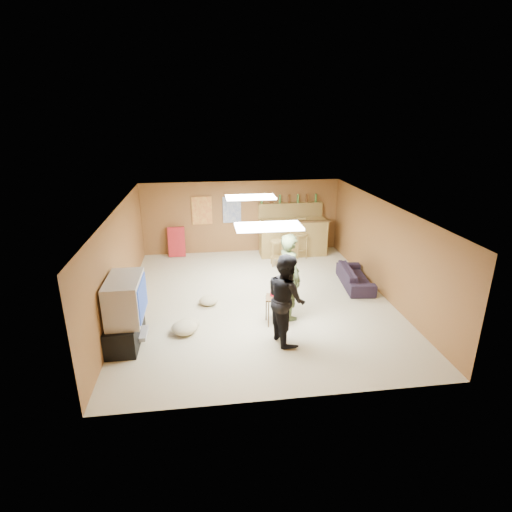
{
  "coord_description": "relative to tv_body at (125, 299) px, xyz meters",
  "views": [
    {
      "loc": [
        -1.15,
        -8.38,
        4.1
      ],
      "look_at": [
        0.0,
        0.2,
        1.0
      ],
      "focal_mm": 28.0,
      "sensor_mm": 36.0,
      "label": 1
    }
  ],
  "objects": [
    {
      "name": "bar_stool_left",
      "position": [
        3.5,
        3.61,
        -0.3
      ],
      "size": [
        0.47,
        0.47,
        1.2
      ],
      "primitive_type": null,
      "rotation": [
        0.0,
        0.0,
        0.29
      ],
      "color": "olive",
      "rests_on": "ground"
    },
    {
      "name": "person_olive",
      "position": [
        3.19,
        0.57,
        0.02
      ],
      "size": [
        0.64,
        0.78,
        1.84
      ],
      "primitive_type": "imported",
      "rotation": [
        0.0,
        0.0,
        1.91
      ],
      "color": "#465431",
      "rests_on": "ground"
    },
    {
      "name": "ceiling_panel_back",
      "position": [
        2.65,
        2.7,
        1.27
      ],
      "size": [
        1.2,
        0.6,
        0.04
      ],
      "primitive_type": "cube",
      "color": "white",
      "rests_on": "ceiling"
    },
    {
      "name": "cup_red_near",
      "position": [
        2.8,
        0.4,
        -0.26
      ],
      "size": [
        0.11,
        0.11,
        0.11
      ],
      "primitive_type": "cylinder",
      "rotation": [
        0.0,
        0.0,
        -0.41
      ],
      "color": "red",
      "rests_on": "tray_table"
    },
    {
      "name": "tv_stand",
      "position": [
        -0.07,
        0.0,
        -0.65
      ],
      "size": [
        0.55,
        1.3,
        0.5
      ],
      "primitive_type": "cube",
      "color": "black",
      "rests_on": "ground"
    },
    {
      "name": "poster_right",
      "position": [
        2.35,
        4.96,
        0.45
      ],
      "size": [
        0.55,
        0.03,
        0.8
      ],
      "primitive_type": "cube",
      "color": "#334C99",
      "rests_on": "wall_back"
    },
    {
      "name": "bar_counter",
      "position": [
        4.15,
        4.45,
        -0.35
      ],
      "size": [
        2.0,
        0.6,
        1.1
      ],
      "primitive_type": "cube",
      "color": "olive",
      "rests_on": "ground"
    },
    {
      "name": "bottle_row",
      "position": [
        4.09,
        4.88,
        0.75
      ],
      "size": [
        1.76,
        0.08,
        0.26
      ],
      "primitive_type": null,
      "color": "#3F7233",
      "rests_on": "bar_shelf"
    },
    {
      "name": "bar_backing",
      "position": [
        4.15,
        4.92,
        0.3
      ],
      "size": [
        2.0,
        0.14,
        0.6
      ],
      "primitive_type": "cube",
      "color": "olive",
      "rests_on": "bar_counter"
    },
    {
      "name": "sofa",
      "position": [
        5.2,
        1.96,
        -0.67
      ],
      "size": [
        0.79,
        1.65,
        0.47
      ],
      "primitive_type": "imported",
      "rotation": [
        0.0,
        0.0,
        1.47
      ],
      "color": "black",
      "rests_on": "ground"
    },
    {
      "name": "wall_back",
      "position": [
        2.65,
        5.0,
        0.2
      ],
      "size": [
        6.0,
        0.02,
        2.2
      ],
      "primitive_type": "cube",
      "color": "brown",
      "rests_on": "ground"
    },
    {
      "name": "cup_blue",
      "position": [
        3.02,
        0.41,
        -0.26
      ],
      "size": [
        0.1,
        0.1,
        0.11
      ],
      "primitive_type": "cylinder",
      "rotation": [
        0.0,
        0.0,
        -0.27
      ],
      "color": "navy",
      "rests_on": "tray_table"
    },
    {
      "name": "wall_left",
      "position": [
        -0.35,
        1.5,
        0.2
      ],
      "size": [
        0.02,
        7.0,
        2.2
      ],
      "primitive_type": "cube",
      "color": "brown",
      "rests_on": "ground"
    },
    {
      "name": "cup_red_far",
      "position": [
        2.98,
        0.26,
        -0.25
      ],
      "size": [
        0.11,
        0.11,
        0.11
      ],
      "primitive_type": "cylinder",
      "rotation": [
        0.0,
        0.0,
        0.41
      ],
      "color": "red",
      "rests_on": "tray_table"
    },
    {
      "name": "cushion_near_tv",
      "position": [
        1.02,
        0.18,
        -0.78
      ],
      "size": [
        0.57,
        0.57,
        0.23
      ],
      "primitive_type": "ellipsoid",
      "rotation": [
        0.0,
        0.0,
        -0.12
      ],
      "color": "tan",
      "rests_on": "ground"
    },
    {
      "name": "cushion_far",
      "position": [
        1.09,
        0.34,
        -0.8
      ],
      "size": [
        0.56,
        0.56,
        0.2
      ],
      "primitive_type": "ellipsoid",
      "rotation": [
        0.0,
        0.0,
        0.29
      ],
      "color": "tan",
      "rests_on": "ground"
    },
    {
      "name": "dvd_box",
      "position": [
        0.15,
        0.0,
        -0.75
      ],
      "size": [
        0.35,
        0.5,
        0.08
      ],
      "primitive_type": "cube",
      "color": "#B2B2B7",
      "rests_on": "tv_stand"
    },
    {
      "name": "wall_front",
      "position": [
        2.65,
        -2.0,
        0.2
      ],
      "size": [
        6.0,
        0.02,
        2.2
      ],
      "primitive_type": "cube",
      "color": "brown",
      "rests_on": "ground"
    },
    {
      "name": "wall_right",
      "position": [
        5.65,
        1.5,
        0.2
      ],
      "size": [
        0.02,
        7.0,
        2.2
      ],
      "primitive_type": "cube",
      "color": "brown",
      "rests_on": "ground"
    },
    {
      "name": "folding_chair_stack",
      "position": [
        0.65,
        4.8,
        -0.45
      ],
      "size": [
        0.5,
        0.26,
        0.91
      ],
      "primitive_type": "cube",
      "rotation": [
        -0.14,
        0.0,
        0.0
      ],
      "color": "#B12026",
      "rests_on": "ground"
    },
    {
      "name": "ground",
      "position": [
        2.65,
        1.5,
        -0.9
      ],
      "size": [
        7.0,
        7.0,
        0.0
      ],
      "primitive_type": "plane",
      "color": "#BBB18F",
      "rests_on": "ground"
    },
    {
      "name": "tv_screen",
      "position": [
        0.31,
        0.0,
        0.0
      ],
      "size": [
        0.02,
        0.95,
        0.65
      ],
      "primitive_type": "cube",
      "color": "navy",
      "rests_on": "tv_body"
    },
    {
      "name": "tray_table",
      "position": [
        2.9,
        0.32,
        -0.61
      ],
      "size": [
        0.52,
        0.45,
        0.59
      ],
      "primitive_type": "cube",
      "rotation": [
        0.0,
        0.0,
        -0.21
      ],
      "color": "#412B14",
      "rests_on": "ground"
    },
    {
      "name": "bar_lip",
      "position": [
        4.15,
        4.2,
        0.2
      ],
      "size": [
        2.1,
        0.12,
        0.05
      ],
      "primitive_type": "cube",
      "color": "#412B14",
      "rests_on": "bar_counter"
    },
    {
      "name": "cushion_mid",
      "position": [
        1.52,
        1.38,
        -0.81
      ],
      "size": [
        0.51,
        0.51,
        0.19
      ],
      "primitive_type": "ellipsoid",
      "rotation": [
        0.0,
        0.0,
        -0.23
      ],
      "color": "tan",
      "rests_on": "ground"
    },
    {
      "name": "person_black",
      "position": [
        2.94,
        -0.33,
        -0.03
      ],
      "size": [
        0.83,
        0.97,
        1.73
      ],
      "primitive_type": "imported",
      "rotation": [
        0.0,
        0.0,
        1.8
      ],
      "color": "black",
      "rests_on": "ground"
    },
    {
      "name": "bar_shelf",
      "position": [
        4.15,
        4.9,
        0.6
      ],
      "size": [
        2.0,
        0.18,
        0.05
      ],
      "primitive_type": "cube",
      "color": "olive",
      "rests_on": "bar_backing"
    },
    {
      "name": "ceiling_panel_front",
      "position": [
        2.65,
        0.0,
        1.27
      ],
      "size": [
        1.2,
        0.6,
        0.04
      ],
      "primitive_type": "cube",
      "color": "white",
      "rests_on": "ceiling"
    },
    {
      "name": "poster_left",
      "position": [
        1.45,
        4.96,
        0.45
      ],
      "size": [
        0.6,
        0.03,
        0.85
      ],
      "primitive_type": "cube",
      "color": "#BF3F26",
      "rests_on": "wall_back"
    },
    {
      "name": "ceiling",
      "position": [
        2.65,
        1.5,
        1.3
      ],
      "size": [
        6.0,
        7.0,
        0.02
      ],
      "primitive_type": "cube",
      "color": "silver",
      "rests_on": "ground"
    },
    {
      "name": "bar_stool_right",
      "position": [
        4.36,
        4.19,
        -0.26
      ],
      "size": [
        0.53,
        0.53,
        1.27
      ],
      "primitive_type": null,
      "rotation": [
        0.0,
        0.0,
        -0.41
      ],
      "color": "olive",
      "rests_on": "ground"
    },
    {
      "name": "tv_body",
      "position": [
        0.0,
        0.0,
        0.0
      ],
      "size": [
        0.6,
        1.1,
        0.8
      ],
      "primitive_type": "cube",
      "color": "#B2B2B7",
      "rests_on": "tv_stand"
    }
  ]
}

